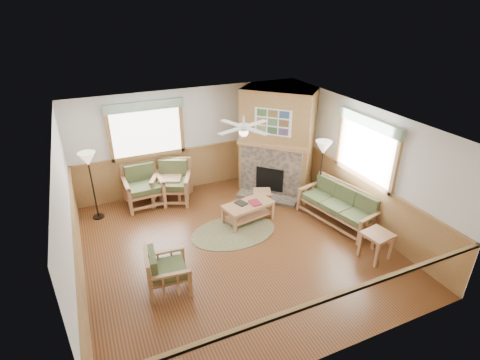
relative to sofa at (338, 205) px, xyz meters
name	(u,v)px	position (x,y,z in m)	size (l,w,h in m)	color
floor	(236,246)	(-2.51, 0.07, -0.43)	(6.00, 6.00, 0.01)	brown
ceiling	(235,122)	(-2.51, 0.07, 2.28)	(6.00, 6.00, 0.01)	white
wall_back	(190,140)	(-2.51, 3.07, 0.93)	(6.00, 0.02, 2.70)	silver
wall_front	(328,288)	(-2.51, -2.93, 0.93)	(6.00, 0.02, 2.70)	silver
wall_left	(70,223)	(-5.51, 0.07, 0.93)	(0.02, 6.00, 2.70)	silver
wall_right	(359,164)	(0.49, 0.07, 0.93)	(0.02, 6.00, 2.70)	silver
wainscot	(236,224)	(-2.51, 0.07, 0.13)	(6.00, 6.00, 1.10)	olive
fireplace	(277,141)	(-0.46, 2.12, 0.93)	(2.20, 2.20, 2.70)	olive
window_back	(143,100)	(-3.61, 3.03, 2.11)	(1.90, 0.16, 1.50)	white
window_right	(372,115)	(0.45, -0.13, 2.11)	(0.16, 1.90, 1.50)	white
ceiling_fan	(244,118)	(-2.21, 0.37, 2.24)	(1.24, 1.24, 0.36)	white
sofa	(338,205)	(0.00, 0.00, 0.00)	(0.76, 1.84, 0.85)	#A7754E
armchair_back_left	(143,186)	(-3.91, 2.62, 0.08)	(0.89, 0.89, 1.00)	#A7754E
armchair_back_right	(172,182)	(-3.20, 2.54, 0.08)	(0.90, 0.90, 1.01)	#A7754E
armchair_left	(168,269)	(-4.10, -0.58, -0.02)	(0.73, 0.73, 0.82)	#A7754E
coffee_table	(248,212)	(-1.86, 0.86, -0.20)	(1.14, 0.57, 0.46)	#A7754E
end_table_chairs	(171,188)	(-3.22, 2.62, -0.11)	(0.56, 0.54, 0.63)	#A7754E
end_table_sofa	(376,245)	(-0.12, -1.40, -0.14)	(0.51, 0.49, 0.57)	#A7754E
footstool	(262,198)	(-1.23, 1.40, -0.24)	(0.43, 0.43, 0.37)	#A7754E
braided_rug	(234,232)	(-2.36, 0.55, -0.42)	(1.93, 1.93, 0.01)	brown
floor_lamp_left	(93,186)	(-5.05, 2.43, 0.41)	(0.38, 0.38, 1.66)	black
floor_lamp_right	(321,174)	(0.04, 0.81, 0.43)	(0.39, 0.39, 1.71)	black
book_red	(255,202)	(-1.71, 0.81, 0.06)	(0.22, 0.30, 0.03)	maroon
book_dark	(241,203)	(-2.01, 0.93, 0.06)	(0.20, 0.27, 0.03)	black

